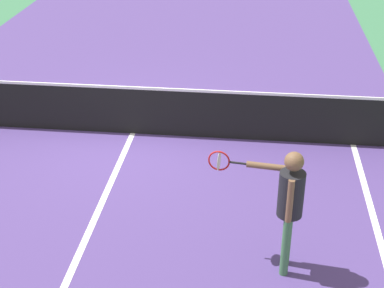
# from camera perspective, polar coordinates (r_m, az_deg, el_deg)

# --- Properties ---
(ground_plane) EXTENTS (60.00, 60.00, 0.00)m
(ground_plane) POSITION_cam_1_polar(r_m,az_deg,el_deg) (11.06, -5.85, 1.06)
(ground_plane) COLOR #38724C
(court_surface_inbounds) EXTENTS (10.62, 24.40, 0.00)m
(court_surface_inbounds) POSITION_cam_1_polar(r_m,az_deg,el_deg) (11.06, -5.85, 1.06)
(court_surface_inbounds) COLOR #4C387A
(court_surface_inbounds) RESTS_ON ground_plane
(line_center_service) EXTENTS (0.10, 6.40, 0.01)m
(line_center_service) POSITION_cam_1_polar(r_m,az_deg,el_deg) (8.43, -10.28, -8.84)
(line_center_service) COLOR white
(line_center_service) RESTS_ON ground_plane
(net) EXTENTS (10.25, 0.09, 1.07)m
(net) POSITION_cam_1_polar(r_m,az_deg,el_deg) (10.85, -5.97, 3.38)
(net) COLOR #33383D
(net) RESTS_ON ground_plane
(player_near) EXTENTS (1.21, 0.61, 1.73)m
(player_near) POSITION_cam_1_polar(r_m,az_deg,el_deg) (7.21, 9.46, -5.32)
(player_near) COLOR #3F7247
(player_near) RESTS_ON ground_plane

